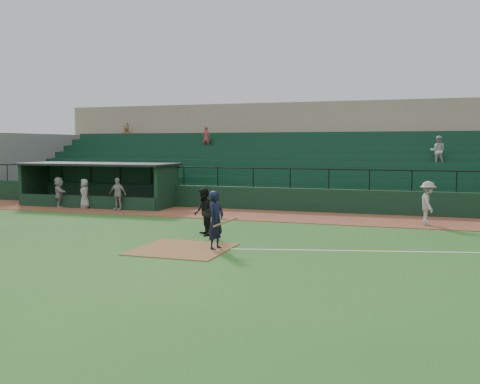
% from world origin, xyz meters
% --- Properties ---
extents(ground, '(90.00, 90.00, 0.00)m').
position_xyz_m(ground, '(0.00, 0.00, 0.00)').
color(ground, '#285C1D').
rests_on(ground, ground).
extents(warning_track, '(40.00, 4.00, 0.03)m').
position_xyz_m(warning_track, '(0.00, 8.00, 0.01)').
color(warning_track, brown).
rests_on(warning_track, ground).
extents(home_plate_dirt, '(3.00, 3.00, 0.03)m').
position_xyz_m(home_plate_dirt, '(0.00, -1.00, 0.01)').
color(home_plate_dirt, brown).
rests_on(home_plate_dirt, ground).
extents(foul_line, '(17.49, 4.44, 0.01)m').
position_xyz_m(foul_line, '(8.00, 1.20, 0.01)').
color(foul_line, white).
rests_on(foul_line, ground).
extents(stadium_structure, '(38.00, 13.08, 6.40)m').
position_xyz_m(stadium_structure, '(-0.00, 16.46, 2.30)').
color(stadium_structure, black).
rests_on(stadium_structure, ground).
extents(dugout, '(8.90, 3.20, 2.42)m').
position_xyz_m(dugout, '(-9.75, 9.56, 1.33)').
color(dugout, black).
rests_on(dugout, ground).
extents(batter_at_plate, '(1.09, 0.78, 1.93)m').
position_xyz_m(batter_at_plate, '(1.05, -0.64, 0.96)').
color(batter_at_plate, black).
rests_on(batter_at_plate, ground).
extents(umpire, '(1.06, 1.11, 1.81)m').
position_xyz_m(umpire, '(-0.36, 1.75, 0.91)').
color(umpire, black).
rests_on(umpire, ground).
extents(runner, '(0.91, 1.32, 1.87)m').
position_xyz_m(runner, '(7.70, 7.08, 0.97)').
color(runner, gray).
rests_on(runner, warning_track).
extents(dugout_player_a, '(1.01, 0.46, 1.69)m').
position_xyz_m(dugout_player_a, '(-7.57, 7.52, 0.88)').
color(dugout_player_a, '#A5A09B').
rests_on(dugout_player_a, warning_track).
extents(dugout_player_b, '(0.90, 0.91, 1.59)m').
position_xyz_m(dugout_player_b, '(-9.66, 7.65, 0.82)').
color(dugout_player_b, gray).
rests_on(dugout_player_b, warning_track).
extents(dugout_player_c, '(1.44, 1.43, 1.66)m').
position_xyz_m(dugout_player_c, '(-11.32, 7.69, 0.86)').
color(dugout_player_c, '#A39D99').
rests_on(dugout_player_c, warning_track).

